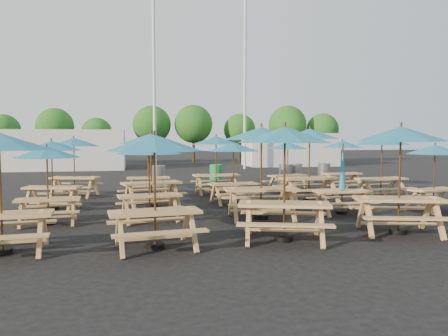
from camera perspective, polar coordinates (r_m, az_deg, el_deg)
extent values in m
plane|color=black|center=(15.06, 1.15, -4.57)|extent=(120.00, 120.00, 0.00)
cube|color=tan|center=(9.41, -27.07, -5.49)|extent=(1.89, 0.85, 0.06)
cube|color=tan|center=(10.11, -26.27, -6.54)|extent=(1.86, 0.39, 0.04)
cylinder|color=black|center=(9.55, -26.93, -9.68)|extent=(0.37, 0.37, 0.10)
cylinder|color=brown|center=(9.36, -27.15, -2.95)|extent=(0.05, 0.05, 2.35)
cube|color=tan|center=(12.13, -21.99, -3.81)|extent=(1.62, 0.72, 0.05)
cube|color=tan|center=(11.59, -22.29, -5.45)|extent=(1.60, 0.32, 0.04)
cube|color=tan|center=(12.73, -21.66, -4.61)|extent=(1.60, 0.32, 0.04)
cylinder|color=black|center=(12.22, -21.92, -6.64)|extent=(0.32, 0.32, 0.09)
cylinder|color=brown|center=(12.08, -22.04, -2.12)|extent=(0.04, 0.04, 2.03)
cone|color=teal|center=(12.03, -22.14, 1.94)|extent=(1.80, 1.80, 0.28)
cube|color=tan|center=(14.55, -21.48, -2.37)|extent=(1.79, 0.99, 0.06)
cube|color=tan|center=(14.01, -22.39, -3.76)|extent=(1.71, 0.57, 0.04)
cube|color=tan|center=(15.16, -20.60, -3.15)|extent=(1.71, 0.57, 0.04)
cylinder|color=black|center=(14.63, -21.42, -4.90)|extent=(0.34, 0.34, 0.09)
cylinder|color=brown|center=(14.52, -21.52, -0.86)|extent=(0.04, 0.04, 2.16)
cone|color=teal|center=(14.47, -21.61, 2.74)|extent=(2.13, 2.13, 0.30)
cube|color=tan|center=(17.45, -18.94, -1.21)|extent=(1.88, 1.11, 0.06)
cube|color=tan|center=(16.88, -19.74, -2.36)|extent=(1.77, 0.68, 0.04)
cube|color=tan|center=(18.08, -18.16, -1.92)|extent=(1.77, 0.68, 0.04)
cylinder|color=black|center=(17.52, -18.89, -3.41)|extent=(0.35, 0.35, 0.10)
cylinder|color=brown|center=(17.42, -18.97, 0.11)|extent=(0.04, 0.04, 2.26)
cone|color=teal|center=(17.38, -19.04, 3.24)|extent=(2.29, 2.29, 0.31)
cube|color=tan|center=(8.91, -8.99, -5.69)|extent=(1.88, 0.91, 0.06)
cube|color=tan|center=(8.33, -8.22, -8.42)|extent=(1.83, 0.46, 0.04)
cube|color=tan|center=(9.61, -9.62, -6.76)|extent=(1.83, 0.46, 0.04)
cylinder|color=black|center=(9.05, -8.94, -10.03)|extent=(0.36, 0.36, 0.10)
cylinder|color=brown|center=(8.85, -9.02, -3.06)|extent=(0.04, 0.04, 2.31)
cone|color=teal|center=(8.79, -9.09, 3.27)|extent=(2.14, 2.14, 0.32)
cube|color=tan|center=(11.92, -9.69, -3.58)|extent=(1.73, 0.88, 0.06)
cube|color=tan|center=(11.36, -9.12, -5.30)|extent=(1.67, 0.47, 0.04)
cube|color=tan|center=(12.54, -10.18, -4.44)|extent=(1.67, 0.47, 0.04)
cylinder|color=black|center=(12.01, -9.66, -6.58)|extent=(0.33, 0.33, 0.09)
cylinder|color=brown|center=(11.87, -9.71, -1.77)|extent=(0.04, 0.04, 2.12)
cone|color=teal|center=(11.82, -9.76, 2.54)|extent=(2.01, 2.01, 0.29)
cube|color=tan|center=(14.36, -9.45, -1.94)|extent=(2.00, 1.17, 0.06)
cube|color=tan|center=(13.74, -8.61, -3.46)|extent=(1.88, 0.72, 0.04)
cube|color=tan|center=(15.05, -10.19, -2.83)|extent=(1.88, 0.72, 0.04)
cylinder|color=black|center=(14.45, -9.42, -4.77)|extent=(0.37, 0.37, 0.10)
cylinder|color=brown|center=(14.32, -9.47, -0.24)|extent=(0.05, 0.05, 2.40)
cone|color=teal|center=(14.28, -9.52, 3.81)|extent=(2.43, 2.43, 0.33)
cube|color=tan|center=(17.27, -9.88, -1.27)|extent=(1.65, 0.66, 0.05)
cube|color=tan|center=(16.70, -9.78, -2.36)|extent=(1.64, 0.25, 0.04)
cube|color=tan|center=(17.89, -9.95, -1.94)|extent=(1.64, 0.25, 0.04)
cylinder|color=black|center=(17.34, -9.85, -3.35)|extent=(0.33, 0.33, 0.09)
cylinder|color=brown|center=(17.24, -9.89, -0.04)|extent=(0.04, 0.04, 2.10)
cone|color=teal|center=(17.20, -9.93, 2.91)|extent=(1.77, 1.77, 0.29)
cube|color=tan|center=(9.53, 7.87, -4.70)|extent=(2.09, 1.31, 0.07)
cube|color=tan|center=(8.88, 8.01, -7.40)|extent=(1.94, 0.84, 0.04)
cube|color=tan|center=(10.29, 7.71, -5.83)|extent=(1.94, 0.84, 0.04)
cylinder|color=black|center=(9.67, 7.82, -9.09)|extent=(0.39, 0.39, 0.11)
cylinder|color=brown|center=(9.47, 7.89, -2.04)|extent=(0.05, 0.05, 2.50)
cone|color=teal|center=(9.42, 7.95, 4.34)|extent=(2.61, 2.61, 0.35)
cube|color=tan|center=(12.06, 4.87, -2.77)|extent=(2.06, 0.94, 0.07)
cube|color=tan|center=(11.39, 5.60, -4.80)|extent=(2.01, 0.45, 0.04)
cube|color=tan|center=(12.81, 4.20, -3.82)|extent=(2.01, 0.45, 0.04)
cylinder|color=black|center=(12.17, 4.85, -6.35)|extent=(0.40, 0.40, 0.11)
cylinder|color=brown|center=(12.02, 4.88, -0.61)|extent=(0.05, 0.05, 2.55)
cone|color=teal|center=(11.98, 4.91, 4.53)|extent=(2.30, 2.30, 0.36)
cube|color=tan|center=(14.80, 1.25, -2.08)|extent=(1.71, 0.85, 0.05)
cube|color=tan|center=(14.28, 2.09, -3.38)|extent=(1.65, 0.44, 0.04)
cube|color=tan|center=(15.39, 0.47, -2.84)|extent=(1.65, 0.44, 0.04)
cylinder|color=black|center=(14.88, 1.25, -4.49)|extent=(0.33, 0.33, 0.09)
cylinder|color=brown|center=(14.77, 1.25, -0.64)|extent=(0.04, 0.04, 2.09)
cone|color=teal|center=(14.72, 1.26, 2.78)|extent=(1.96, 1.96, 0.29)
cube|color=tan|center=(17.41, -1.03, -0.94)|extent=(1.84, 0.76, 0.06)
cube|color=tan|center=(16.79, -0.55, -2.12)|extent=(1.82, 0.31, 0.04)
cube|color=tan|center=(18.08, -1.48, -1.69)|extent=(1.82, 0.31, 0.04)
cylinder|color=black|center=(17.48, -1.03, -3.21)|extent=(0.36, 0.36, 0.10)
cylinder|color=brown|center=(17.38, -1.04, 0.42)|extent=(0.04, 0.04, 2.32)
cone|color=teal|center=(17.35, -1.04, 3.65)|extent=(1.99, 1.99, 0.32)
cube|color=tan|center=(10.93, 21.89, -3.80)|extent=(2.10, 1.27, 0.07)
cube|color=tan|center=(10.30, 23.09, -6.08)|extent=(1.97, 0.79, 0.04)
cube|color=tan|center=(11.65, 20.76, -4.88)|extent=(1.97, 0.79, 0.04)
cylinder|color=black|center=(11.05, 21.79, -7.69)|extent=(0.39, 0.39, 0.11)
cylinder|color=brown|center=(10.88, 21.95, -1.46)|extent=(0.05, 0.05, 2.52)
cone|color=teal|center=(10.83, 22.10, 4.15)|extent=(2.59, 2.59, 0.35)
cube|color=tan|center=(13.24, 15.17, -2.95)|extent=(1.63, 0.64, 0.05)
cube|color=tan|center=(12.75, 16.37, -4.43)|extent=(1.63, 0.23, 0.04)
cube|color=tan|center=(13.81, 14.03, -3.75)|extent=(1.63, 0.23, 0.04)
cylinder|color=black|center=(13.33, 15.12, -5.62)|extent=(0.33, 0.33, 0.09)
cylinder|color=brown|center=(13.21, 15.20, -1.36)|extent=(0.04, 0.04, 2.08)
cone|color=teal|center=(13.18, 15.23, 0.21)|extent=(0.20, 0.20, 1.36)
cube|color=tan|center=(15.48, 11.06, -1.32)|extent=(2.09, 1.00, 0.07)
cube|color=tan|center=(14.87, 12.42, -2.81)|extent=(2.03, 0.50, 0.04)
cube|color=tan|center=(16.15, 9.77, -2.24)|extent=(2.03, 0.50, 0.04)
cylinder|color=black|center=(15.56, 11.02, -4.15)|extent=(0.40, 0.40, 0.11)
cylinder|color=brown|center=(15.44, 11.08, 0.38)|extent=(0.05, 0.05, 2.58)
cone|color=teal|center=(15.41, 11.13, 4.41)|extent=(2.37, 2.37, 0.36)
cube|color=tan|center=(18.30, 8.31, -0.98)|extent=(1.74, 1.07, 0.05)
cube|color=tan|center=(17.85, 9.44, -1.96)|extent=(1.63, 0.68, 0.04)
cube|color=tan|center=(18.81, 7.22, -1.64)|extent=(1.63, 0.68, 0.04)
cylinder|color=black|center=(18.37, 8.29, -2.92)|extent=(0.33, 0.33, 0.09)
cylinder|color=brown|center=(18.28, 8.32, 0.18)|extent=(0.04, 0.04, 2.08)
cone|color=teal|center=(18.24, 8.34, 2.94)|extent=(2.16, 2.16, 0.29)
cube|color=tan|center=(14.79, 25.72, -2.55)|extent=(1.70, 1.00, 0.05)
cube|color=tan|center=(15.18, 23.96, -3.32)|extent=(1.60, 0.61, 0.04)
cylinder|color=black|center=(14.86, 25.65, -4.90)|extent=(0.32, 0.32, 0.09)
cylinder|color=brown|center=(14.75, 25.76, -1.15)|extent=(0.04, 0.04, 2.04)
cone|color=teal|center=(14.71, 25.86, 2.19)|extent=(2.07, 2.07, 0.28)
cube|color=tan|center=(16.84, 19.83, -1.32)|extent=(1.90, 0.92, 0.06)
cube|color=tan|center=(16.35, 21.25, -2.55)|extent=(1.84, 0.46, 0.04)
cube|color=tan|center=(17.39, 18.44, -2.10)|extent=(1.84, 0.46, 0.04)
cylinder|color=black|center=(16.91, 19.77, -3.69)|extent=(0.37, 0.37, 0.10)
cylinder|color=brown|center=(16.81, 19.86, 0.09)|extent=(0.04, 0.04, 2.33)
cone|color=teal|center=(16.77, 19.94, 3.45)|extent=(2.16, 2.16, 0.32)
cube|color=tan|center=(19.52, 15.14, -0.72)|extent=(1.73, 0.82, 0.06)
cube|color=tan|center=(19.04, 16.13, -1.67)|extent=(1.68, 0.41, 0.04)
cube|color=tan|center=(20.06, 14.18, -1.35)|extent=(1.68, 0.41, 0.04)
cylinder|color=black|center=(19.58, 15.11, -2.59)|extent=(0.33, 0.33, 0.09)
cylinder|color=brown|center=(19.50, 15.16, 0.39)|extent=(0.04, 0.04, 2.13)
cone|color=teal|center=(19.46, 15.21, 3.03)|extent=(1.96, 1.96, 0.30)
cylinder|color=gray|center=(20.14, -8.55, -1.05)|extent=(0.61, 0.61, 0.98)
cylinder|color=#198E3B|center=(20.62, -1.05, -0.89)|extent=(0.61, 0.61, 0.98)
cylinder|color=gray|center=(20.97, 8.03, -0.85)|extent=(0.61, 0.61, 0.98)
cylinder|color=gray|center=(21.52, 9.40, -0.74)|extent=(0.61, 0.61, 0.98)
cylinder|color=gray|center=(22.26, 12.93, -0.64)|extent=(0.61, 0.61, 0.98)
cylinder|color=silver|center=(28.80, -9.12, 11.42)|extent=(0.20, 0.20, 12.00)
cylinder|color=silver|center=(31.73, 2.74, 10.77)|extent=(0.20, 0.20, 12.00)
cube|color=silver|center=(32.87, -19.85, 2.27)|extent=(8.00, 4.00, 2.80)
cube|color=silver|center=(35.72, 8.54, 2.42)|extent=(7.00, 4.00, 2.60)
cylinder|color=#382314|center=(41.23, -26.77, 1.77)|extent=(0.24, 0.24, 1.92)
sphere|color=#1E5919|center=(41.21, -26.85, 4.38)|extent=(2.80, 2.80, 2.80)
cylinder|color=#382314|center=(38.98, -21.14, 1.98)|extent=(0.24, 0.24, 2.14)
sphere|color=#1E5919|center=(38.97, -21.22, 5.05)|extent=(3.11, 3.11, 3.11)
cylinder|color=#382314|center=(38.33, -16.24, 1.79)|extent=(0.24, 0.24, 1.78)
sphere|color=#1E5919|center=(38.30, -16.29, 4.40)|extent=(2.59, 2.59, 2.59)
cylinder|color=#382314|center=(39.28, -9.36, 2.33)|extent=(0.24, 0.24, 2.31)
sphere|color=#1E5919|center=(39.29, -9.40, 5.63)|extent=(3.36, 3.36, 3.36)
cylinder|color=#382314|center=(39.14, -3.98, 2.40)|extent=(0.24, 0.24, 2.35)
sphere|color=#1E5919|center=(39.15, -4.00, 5.75)|extent=(3.41, 3.41, 3.41)
cylinder|color=#382314|center=(40.36, 2.04, 2.22)|extent=(0.24, 0.24, 2.02)
sphere|color=#1E5919|center=(40.34, 2.05, 5.02)|extent=(2.94, 2.94, 2.94)
cylinder|color=#382314|center=(39.80, 8.27, 2.37)|extent=(0.24, 0.24, 2.32)
sphere|color=#1E5919|center=(39.81, 8.30, 5.65)|extent=(3.38, 3.38, 3.38)
cylinder|color=#382314|center=(41.11, 12.71, 2.16)|extent=(0.24, 0.24, 2.03)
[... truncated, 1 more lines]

